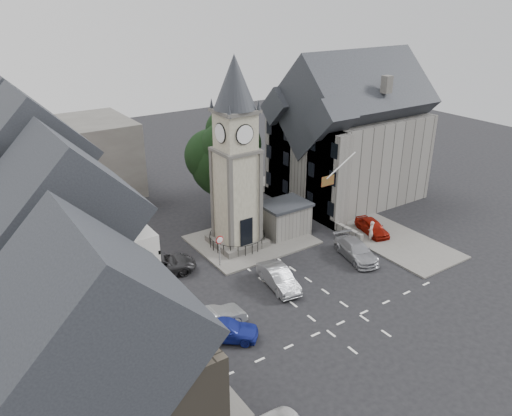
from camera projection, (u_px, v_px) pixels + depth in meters
ground at (293, 286)px, 37.87m from camera, size 120.00×120.00×0.00m
pavement_west at (105, 300)px, 36.02m from camera, size 6.00×30.00×0.14m
pavement_east at (339, 213)px, 50.08m from camera, size 6.00×26.00×0.14m
central_island at (251, 240)px, 44.70m from camera, size 10.00×8.00×0.16m
road_markings at (343, 322)px, 33.68m from camera, size 20.00×8.00×0.01m
clock_tower at (236, 157)px, 40.73m from camera, size 4.86×4.86×16.25m
stone_shelter at (285, 218)px, 45.42m from camera, size 4.30×3.30×3.08m
town_tree at (226, 151)px, 46.02m from camera, size 7.20×7.20×10.80m
warning_sign_post at (220, 245)px, 39.57m from camera, size 0.70×0.19×2.85m
terrace_pink at (17, 183)px, 39.51m from camera, size 8.10×7.60×12.80m
terrace_cream at (40, 218)px, 33.41m from camera, size 8.10×7.60×12.80m
terrace_tudor at (74, 274)px, 27.48m from camera, size 8.10×7.60×12.00m
building_sw_stone at (101, 399)px, 20.19m from camera, size 8.60×7.60×10.40m
backdrop_west at (36, 166)px, 51.46m from camera, size 20.00×10.00×8.00m
east_building at (348, 141)px, 51.74m from camera, size 14.40×11.40×12.60m
east_boundary_wall at (304, 209)px, 50.02m from camera, size 0.40×16.00×0.90m
flagpole at (341, 165)px, 42.23m from camera, size 3.68×0.10×2.74m
car_west_blue at (225, 329)px, 31.81m from camera, size 4.44×4.09×1.47m
car_west_silver at (214, 319)px, 32.76m from camera, size 4.43×1.62×1.45m
car_west_grey at (162, 265)px, 39.23m from camera, size 5.90×3.77×1.51m
car_island_silver at (279, 278)px, 37.44m from camera, size 2.26×4.79×1.52m
car_island_east at (356, 250)px, 41.54m from camera, size 3.20×5.39×1.47m
car_east_red at (372, 227)px, 45.76m from camera, size 2.55×4.35×1.39m
pedestrian at (371, 231)px, 44.27m from camera, size 0.83×0.71×1.93m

